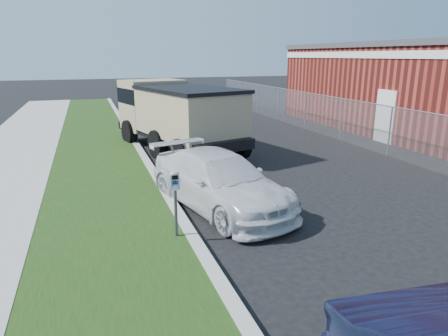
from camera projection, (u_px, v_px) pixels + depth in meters
name	position (u px, v px, depth m)	size (l,w,h in m)	color
ground	(295.00, 215.00, 9.24)	(120.00, 120.00, 0.00)	black
streetside	(42.00, 211.00, 9.31)	(6.12, 50.00, 0.15)	gray
chainlink_fence	(342.00, 111.00, 17.14)	(0.06, 30.06, 30.00)	slate
brick_building	(435.00, 86.00, 19.68)	(9.20, 14.20, 4.17)	maroon
parking_meter	(175.00, 190.00, 7.64)	(0.20, 0.14, 1.33)	#3F4247
white_wagon	(218.00, 180.00, 9.65)	(1.85, 4.56, 1.32)	silver
dump_truck	(175.00, 112.00, 15.35)	(4.08, 7.00, 2.59)	black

